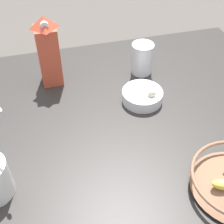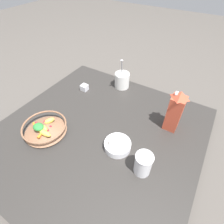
% 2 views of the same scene
% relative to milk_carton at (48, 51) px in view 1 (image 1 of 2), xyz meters
% --- Properties ---
extents(ground_plane, '(6.00, 6.00, 0.00)m').
position_rel_milk_carton_xyz_m(ground_plane, '(0.25, -0.33, -0.18)').
color(ground_plane, '#4C4742').
extents(countertop, '(1.10, 1.10, 0.05)m').
position_rel_milk_carton_xyz_m(countertop, '(0.25, -0.33, -0.15)').
color(countertop, '#2D2B28').
rests_on(countertop, ground_plane).
extents(milk_carton, '(0.07, 0.07, 0.26)m').
position_rel_milk_carton_xyz_m(milk_carton, '(0.00, 0.00, 0.00)').
color(milk_carton, '#CC4C33').
rests_on(milk_carton, countertop).
extents(drinking_cup, '(0.08, 0.08, 0.12)m').
position_rel_milk_carton_xyz_m(drinking_cup, '(0.34, -0.03, -0.07)').
color(drinking_cup, white).
rests_on(drinking_cup, countertop).
extents(garlic_bowl, '(0.14, 0.14, 0.06)m').
position_rel_milk_carton_xyz_m(garlic_bowl, '(0.28, -0.19, -0.11)').
color(garlic_bowl, white).
rests_on(garlic_bowl, countertop).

